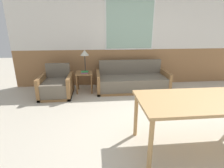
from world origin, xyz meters
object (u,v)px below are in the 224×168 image
Objects in this scene: couch at (132,82)px; armchair at (57,87)px; table_lamp at (85,54)px; side_table at (84,76)px; dining_table at (205,104)px.

couch is 2.04m from armchair.
couch is at bearing -4.07° from table_lamp.
table_lamp is (0.74, 0.31, 0.78)m from armchair.
couch is 3.64× the size of side_table.
side_table is 0.29× the size of dining_table.
armchair is 1.58× the size of side_table.
couch is 2.31× the size of armchair.
armchair reaches higher than dining_table.
side_table is (-1.32, 0.01, 0.19)m from couch.
table_lamp reaches higher than dining_table.
side_table is 0.59m from table_lamp.
armchair reaches higher than side_table.
armchair is at bearing -173.72° from couch.
couch is at bearing 100.74° from dining_table.
dining_table reaches higher than side_table.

